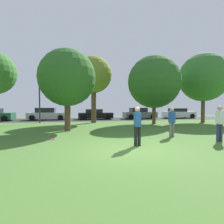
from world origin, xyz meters
TOP-DOWN VIEW (x-y plane):
  - ground_plane at (0.00, 0.00)m, footprint 44.00×44.00m
  - road_strip at (0.00, 16.00)m, footprint 44.00×6.40m
  - maple_tree_far at (4.93, 9.19)m, footprint 4.90×4.90m
  - oak_tree_center at (-2.77, 5.86)m, footprint 3.85×3.85m
  - birch_tree_lone at (-0.53, 11.54)m, footprint 3.67×3.67m
  - oak_tree_right at (10.62, 9.87)m, footprint 4.92×4.92m
  - person_catcher at (4.56, 0.78)m, footprint 0.30×0.33m
  - person_bystander at (2.98, 2.37)m, footprint 0.30×0.36m
  - person_walking at (0.42, 0.60)m, footprint 0.30×0.33m
  - frisbee_disc at (-3.33, 2.75)m, footprint 0.27×0.27m
  - parked_car_silver at (-5.80, 16.20)m, footprint 4.54×1.94m
  - parked_car_black at (0.02, 16.13)m, footprint 4.32×2.08m
  - parked_car_grey at (5.83, 15.89)m, footprint 4.22×2.04m
  - parked_car_white at (11.65, 16.20)m, footprint 4.26×2.04m
  - street_lamp_post at (-5.85, 12.20)m, footprint 0.14×0.14m

SIDE VIEW (x-z plane):
  - ground_plane at x=0.00m, z-range 0.00..0.00m
  - road_strip at x=0.00m, z-range 0.00..0.01m
  - frisbee_disc at x=-3.33m, z-range 0.00..0.03m
  - parked_car_black at x=0.02m, z-range -0.04..1.24m
  - parked_car_white at x=11.65m, z-range -0.05..1.32m
  - parked_car_grey at x=5.83m, z-range -0.06..1.39m
  - parked_car_silver at x=-5.80m, z-range -0.06..1.40m
  - person_bystander at x=2.98m, z-range 0.08..1.66m
  - person_walking at x=0.42m, z-range 0.09..1.74m
  - person_catcher at x=4.56m, z-range 0.09..1.79m
  - street_lamp_post at x=-5.85m, z-range 0.00..4.50m
  - oak_tree_center at x=-2.77m, z-range 0.82..6.35m
  - maple_tree_far at x=4.93m, z-range 0.74..7.12m
  - oak_tree_right at x=10.62m, z-range 1.07..8.16m
  - birch_tree_lone at x=-0.53m, z-range 1.45..8.12m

